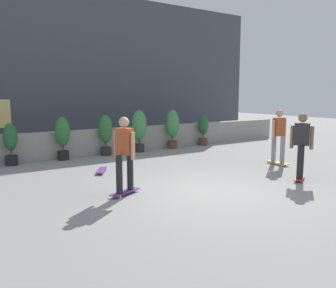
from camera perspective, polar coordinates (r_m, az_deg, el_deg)
The scene contains 13 objects.
ground_plane at distance 8.06m, azimuth 6.00°, elevation -7.63°, with size 48.00×48.00×0.00m, color gray.
planter_wall at distance 13.05m, azimuth -11.07°, elevation 0.40°, with size 18.00×0.40×0.90m, color gray.
building_backdrop at distance 16.73m, azimuth -16.81°, elevation 11.50°, with size 20.00×2.08×6.50m.
potted_plant_1 at distance 11.74m, azimuth -24.08°, elevation 0.28°, with size 0.41×0.41×1.29m.
potted_plant_2 at distance 12.10m, azimuth -16.65°, elevation 1.35°, with size 0.48×0.48×1.42m.
potted_plant_3 at distance 12.62m, azimuth -10.03°, elevation 1.91°, with size 0.48×0.48×1.44m.
potted_plant_4 at distance 13.21m, azimuth -4.67°, elevation 2.68°, with size 0.55×0.55×1.57m.
potted_plant_5 at distance 14.01m, azimuth 0.74°, elevation 2.91°, with size 0.53×0.53×1.53m.
potted_plant_6 at distance 14.98m, azimuth 5.73°, elevation 2.50°, with size 0.41×0.41×1.28m.
skater_mid_plaza at distance 11.33m, azimuth 17.44°, elevation 1.50°, with size 0.56×0.81×1.70m.
skater_by_wall_right at distance 7.61m, azimuth -7.05°, elevation -1.31°, with size 0.82×0.52×1.70m.
skater_foreground at distance 9.47m, azimuth 20.74°, elevation 0.09°, with size 0.79×0.59×1.70m.
skateboard_near_camera at distance 10.05m, azimuth -10.69°, elevation -4.17°, with size 0.59×0.79×0.08m.
Camera 1 is at (-4.99, -5.94, 2.20)m, focal length 37.77 mm.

